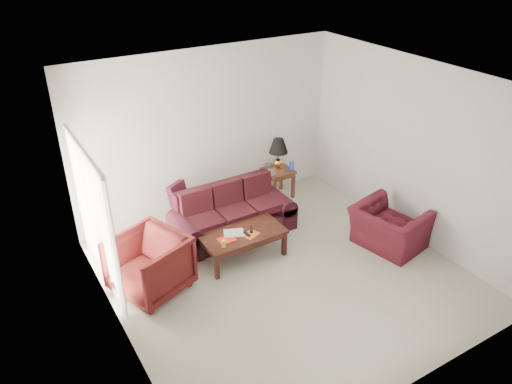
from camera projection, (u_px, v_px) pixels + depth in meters
floor at (284, 274)px, 7.71m from camera, size 5.00×5.00×0.00m
blinds at (94, 219)px, 7.07m from camera, size 0.10×2.00×2.16m
sofa at (233, 213)px, 8.49m from camera, size 2.12×0.93×0.86m
throw_pillow at (178, 194)px, 8.58m from camera, size 0.42×0.35×0.40m
end_table at (278, 183)px, 9.77m from camera, size 0.52×0.52×0.57m
table_lamp at (278, 154)px, 9.55m from camera, size 0.44×0.44×0.61m
clock at (272, 172)px, 9.40m from camera, size 0.14×0.05×0.14m
blue_canister at (292, 166)px, 9.61m from camera, size 0.12×0.12×0.15m
picture_frame at (268, 164)px, 9.69m from camera, size 0.16×0.18×0.05m
floor_lamp at (98, 212)px, 7.92m from camera, size 0.32×0.32×1.49m
armchair_left at (149, 265)px, 7.17m from camera, size 1.27×1.25×0.90m
armchair_right at (389, 228)px, 8.22m from camera, size 1.15×1.26×0.71m
coffee_table at (243, 245)px, 7.99m from camera, size 1.40×0.82×0.47m
magazine_red at (227, 240)px, 7.70m from camera, size 0.26×0.20×0.02m
magazine_white at (234, 233)px, 7.86m from camera, size 0.38×0.34×0.02m
magazine_orange at (251, 235)px, 7.82m from camera, size 0.30×0.26×0.01m
remote_a at (247, 234)px, 7.81m from camera, size 0.05×0.16×0.02m
remote_b at (251, 229)px, 7.91m from camera, size 0.13×0.18×0.02m
yellow_glass at (224, 244)px, 7.52m from camera, size 0.08×0.08×0.11m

